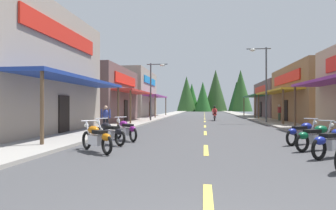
{
  "coord_description": "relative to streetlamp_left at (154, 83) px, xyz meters",
  "views": [
    {
      "loc": [
        -0.06,
        -2.36,
        1.53
      ],
      "look_at": [
        -3.76,
        26.61,
        1.63
      ],
      "focal_mm": 30.33,
      "sensor_mm": 36.0,
      "label": 1
    }
  ],
  "objects": [
    {
      "name": "ground",
      "position": [
        4.98,
        7.57,
        -3.84
      ],
      "size": [
        9.81,
        95.57,
        0.1
      ],
      "primitive_type": "cube",
      "color": "#424244"
    },
    {
      "name": "motorcycle_parked_left_1",
      "position": [
        1.15,
        -16.65,
        -3.3
      ],
      "size": [
        1.77,
        1.36,
        1.04
      ],
      "rotation": [
        0.0,
        0.0,
        2.5
      ],
      "color": "black",
      "rests_on": "ground"
    },
    {
      "name": "rider_cruising_lead",
      "position": [
        6.01,
        2.44,
        -3.13
      ],
      "size": [
        0.6,
        2.14,
        1.57
      ],
      "rotation": [
        0.0,
        0.0,
        1.55
      ],
      "color": "black",
      "rests_on": "ground"
    },
    {
      "name": "storefront_right_middle",
      "position": [
        16.38,
        0.22,
        -1.14
      ],
      "size": [
        9.5,
        11.56,
        5.29
      ],
      "color": "olive",
      "rests_on": "ground"
    },
    {
      "name": "sidewalk_left",
      "position": [
        -1.27,
        7.57,
        -3.73
      ],
      "size": [
        2.69,
        95.57,
        0.12
      ],
      "primitive_type": "cube",
      "color": "#9E9991",
      "rests_on": "ground"
    },
    {
      "name": "motorcycle_parked_right_2",
      "position": [
        8.74,
        -17.29,
        -3.3
      ],
      "size": [
        1.83,
        1.28,
        1.04
      ],
      "rotation": [
        0.0,
        0.0,
        0.59
      ],
      "color": "black",
      "rests_on": "ground"
    },
    {
      "name": "sidewalk_right",
      "position": [
        11.22,
        7.57,
        -3.73
      ],
      "size": [
        2.69,
        95.57,
        0.12
      ],
      "primitive_type": "cube",
      "color": "gray",
      "rests_on": "ground"
    },
    {
      "name": "centerline_dashes",
      "position": [
        4.98,
        9.62,
        -3.78
      ],
      "size": [
        0.16,
        69.78,
        0.01
      ],
      "color": "#E0C64C",
      "rests_on": "ground"
    },
    {
      "name": "storefront_right_far",
      "position": [
        16.07,
        12.14,
        -1.37
      ],
      "size": [
        8.9,
        11.09,
        4.81
      ],
      "color": "brown",
      "rests_on": "ground"
    },
    {
      "name": "streetlamp_left",
      "position": [
        0.0,
        0.0,
        0.0
      ],
      "size": [
        2.07,
        0.3,
        5.75
      ],
      "color": "#474C51",
      "rests_on": "ground"
    },
    {
      "name": "pedestrian_by_shop",
      "position": [
        -0.76,
        -11.72,
        -2.89
      ],
      "size": [
        0.57,
        0.3,
        1.56
      ],
      "rotation": [
        0.0,
        0.0,
        1.69
      ],
      "color": "black",
      "rests_on": "ground"
    },
    {
      "name": "pedestrian_browsing",
      "position": [
        12.15,
        1.0,
        -2.81
      ],
      "size": [
        0.35,
        0.55,
        1.68
      ],
      "rotation": [
        0.0,
        0.0,
        3.42
      ],
      "color": "#3F593F",
      "rests_on": "ground"
    },
    {
      "name": "motorcycle_parked_right_1",
      "position": [
        8.72,
        -18.66,
        -3.3
      ],
      "size": [
        1.79,
        1.34,
        1.04
      ],
      "rotation": [
        0.0,
        0.0,
        0.63
      ],
      "color": "black",
      "rests_on": "ground"
    },
    {
      "name": "treeline_backdrop",
      "position": [
        8.02,
        56.27,
        1.49
      ],
      "size": [
        21.57,
        12.3,
        12.3
      ],
      "color": "#214C23",
      "rests_on": "ground"
    },
    {
      "name": "streetlamp_right",
      "position": [
        9.98,
        -2.06,
        0.49
      ],
      "size": [
        2.07,
        0.3,
        6.64
      ],
      "color": "#474C51",
      "rests_on": "ground"
    },
    {
      "name": "motorcycle_parked_right_3",
      "position": [
        8.81,
        -15.74,
        -3.3
      ],
      "size": [
        1.74,
        1.41,
        1.04
      ],
      "rotation": [
        0.0,
        0.0,
        0.67
      ],
      "color": "black",
      "rests_on": "ground"
    },
    {
      "name": "storefront_left_middle",
      "position": [
        -6.51,
        -0.95,
        -1.18
      ],
      "size": [
        9.67,
        9.82,
        5.2
      ],
      "color": "brown",
      "rests_on": "ground"
    },
    {
      "name": "motorcycle_parked_left_0",
      "position": [
        1.36,
        -18.51,
        -3.3
      ],
      "size": [
        1.64,
        1.52,
        1.04
      ],
      "rotation": [
        0.0,
        0.0,
        2.4
      ],
      "color": "black",
      "rests_on": "ground"
    },
    {
      "name": "motorcycle_parked_left_2",
      "position": [
        1.43,
        -15.24,
        -3.3
      ],
      "size": [
        1.49,
        1.67,
        1.04
      ],
      "rotation": [
        0.0,
        0.0,
        2.29
      ],
      "color": "black",
      "rests_on": "ground"
    },
    {
      "name": "storefront_left_far",
      "position": [
        -6.45,
        11.34,
        -0.56
      ],
      "size": [
        9.54,
        11.22,
        6.45
      ],
      "color": "gray",
      "rests_on": "ground"
    }
  ]
}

